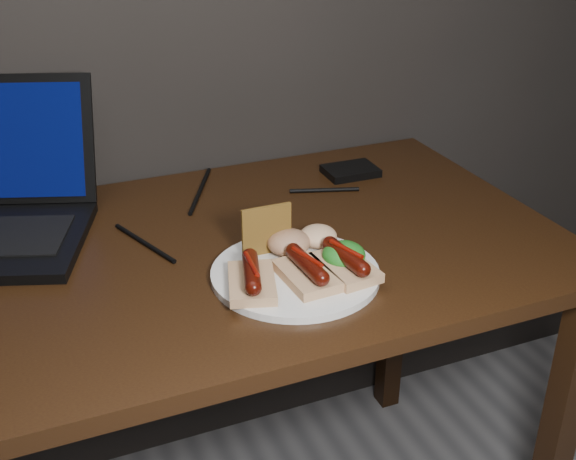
# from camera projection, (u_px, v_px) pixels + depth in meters

# --- Properties ---
(desk) EXTENTS (1.40, 0.70, 0.75)m
(desk) POSITION_uv_depth(u_px,v_px,m) (166.00, 303.00, 1.25)
(desk) COLOR black
(desk) RESTS_ON ground
(hard_drive) EXTENTS (0.11, 0.08, 0.02)m
(hard_drive) POSITION_uv_depth(u_px,v_px,m) (350.00, 171.00, 1.53)
(hard_drive) COLOR black
(hard_drive) RESTS_ON desk
(desk_cables) EXTENTS (0.94, 0.37, 0.01)m
(desk_cables) POSITION_uv_depth(u_px,v_px,m) (134.00, 222.00, 1.32)
(desk_cables) COLOR black
(desk_cables) RESTS_ON desk
(plate) EXTENTS (0.28, 0.28, 0.01)m
(plate) POSITION_uv_depth(u_px,v_px,m) (295.00, 274.00, 1.15)
(plate) COLOR white
(plate) RESTS_ON desk
(bread_sausage_left) EXTENTS (0.10, 0.13, 0.04)m
(bread_sausage_left) POSITION_uv_depth(u_px,v_px,m) (252.00, 278.00, 1.09)
(bread_sausage_left) COLOR #DCB581
(bread_sausage_left) RESTS_ON plate
(bread_sausage_center) EXTENTS (0.08, 0.12, 0.04)m
(bread_sausage_center) POSITION_uv_depth(u_px,v_px,m) (307.00, 271.00, 1.11)
(bread_sausage_center) COLOR #DCB581
(bread_sausage_center) RESTS_ON plate
(bread_sausage_right) EXTENTS (0.08, 0.12, 0.04)m
(bread_sausage_right) POSITION_uv_depth(u_px,v_px,m) (346.00, 263.00, 1.13)
(bread_sausage_right) COLOR #DCB581
(bread_sausage_right) RESTS_ON plate
(crispbread) EXTENTS (0.09, 0.01, 0.08)m
(crispbread) POSITION_uv_depth(u_px,v_px,m) (267.00, 230.00, 1.18)
(crispbread) COLOR olive
(crispbread) RESTS_ON plate
(salad_greens) EXTENTS (0.07, 0.07, 0.04)m
(salad_greens) POSITION_uv_depth(u_px,v_px,m) (344.00, 255.00, 1.15)
(salad_greens) COLOR #115617
(salad_greens) RESTS_ON plate
(salsa_mound) EXTENTS (0.07, 0.07, 0.04)m
(salsa_mound) POSITION_uv_depth(u_px,v_px,m) (289.00, 242.00, 1.19)
(salsa_mound) COLOR maroon
(salsa_mound) RESTS_ON plate
(coleslaw_mound) EXTENTS (0.06, 0.06, 0.04)m
(coleslaw_mound) POSITION_uv_depth(u_px,v_px,m) (318.00, 236.00, 1.21)
(coleslaw_mound) COLOR beige
(coleslaw_mound) RESTS_ON plate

